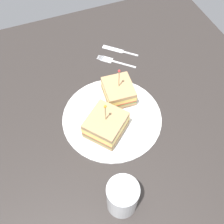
{
  "coord_description": "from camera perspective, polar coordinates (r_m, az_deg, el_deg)",
  "views": [
    {
      "loc": [
        14.36,
        36.65,
        61.71
      ],
      "look_at": [
        0.0,
        0.0,
        2.95
      ],
      "focal_mm": 43.44,
      "sensor_mm": 36.0,
      "label": 1
    }
  ],
  "objects": [
    {
      "name": "sandwich_half_back",
      "position": [
        0.75,
        1.38,
        4.44
      ],
      "size": [
        8.3,
        9.2,
        10.69
      ],
      "color": "tan",
      "rests_on": "plate"
    },
    {
      "name": "ground_plane",
      "position": [
        0.74,
        0.0,
        -1.7
      ],
      "size": [
        95.49,
        95.49,
        2.0
      ],
      "primitive_type": "cube",
      "color": "#2D2826"
    },
    {
      "name": "sandwich_half_front",
      "position": [
        0.68,
        -1.3,
        -2.67
      ],
      "size": [
        12.69,
        12.6,
        10.88
      ],
      "color": "tan",
      "rests_on": "plate"
    },
    {
      "name": "drink_glass",
      "position": [
        0.6,
        2.17,
        -17.54
      ],
      "size": [
        6.72,
        6.72,
        9.6
      ],
      "color": "silver",
      "rests_on": "ground_plane"
    },
    {
      "name": "fork",
      "position": [
        0.86,
        -0.06,
        10.76
      ],
      "size": [
        10.29,
        9.43,
        0.35
      ],
      "color": "silver",
      "rests_on": "ground_plane"
    },
    {
      "name": "knife",
      "position": [
        0.9,
        1.31,
        12.88
      ],
      "size": [
        9.68,
        8.9,
        0.35
      ],
      "color": "silver",
      "rests_on": "ground_plane"
    },
    {
      "name": "plate",
      "position": [
        0.73,
        0.0,
        -1.08
      ],
      "size": [
        26.64,
        26.64,
        0.95
      ],
      "primitive_type": "cylinder",
      "color": "white",
      "rests_on": "ground_plane"
    }
  ]
}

